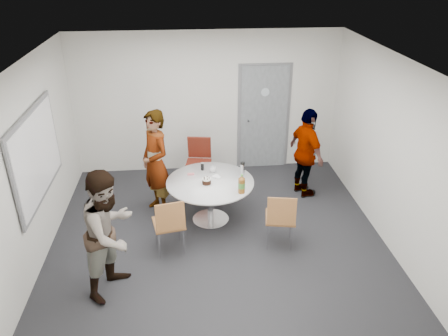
{
  "coord_description": "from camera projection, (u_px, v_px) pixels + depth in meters",
  "views": [
    {
      "loc": [
        -0.42,
        -5.42,
        3.97
      ],
      "look_at": [
        0.11,
        0.25,
        1.1
      ],
      "focal_mm": 35.0,
      "sensor_mm": 36.0,
      "label": 1
    }
  ],
  "objects": [
    {
      "name": "chair_near_right",
      "position": [
        281.0,
        216.0,
        6.25
      ],
      "size": [
        0.5,
        0.53,
        0.89
      ],
      "rotation": [
        0.0,
        0.0,
        -0.18
      ],
      "color": "brown",
      "rests_on": "floor"
    },
    {
      "name": "wall_left",
      "position": [
        31.0,
        168.0,
        5.82
      ],
      "size": [
        0.0,
        5.0,
        5.0
      ],
      "primitive_type": "plane",
      "rotation": [
        1.57,
        0.0,
        1.57
      ],
      "color": "silver",
      "rests_on": "floor"
    },
    {
      "name": "door",
      "position": [
        264.0,
        118.0,
        8.47
      ],
      "size": [
        1.02,
        0.17,
        2.12
      ],
      "color": "slate",
      "rests_on": "wall_back"
    },
    {
      "name": "whiteboard",
      "position": [
        37.0,
        155.0,
        5.96
      ],
      "size": [
        0.04,
        1.9,
        1.25
      ],
      "color": "slate",
      "rests_on": "wall_left"
    },
    {
      "name": "chair_far",
      "position": [
        199.0,
        157.0,
        7.93
      ],
      "size": [
        0.51,
        0.55,
        0.93
      ],
      "rotation": [
        0.0,
        0.0,
        2.98
      ],
      "color": "#5E1E12",
      "rests_on": "floor"
    },
    {
      "name": "floor",
      "position": [
        218.0,
        240.0,
        6.64
      ],
      "size": [
        5.0,
        5.0,
        0.0
      ],
      "primitive_type": "plane",
      "color": "black",
      "rests_on": "ground"
    },
    {
      "name": "wall_right",
      "position": [
        391.0,
        153.0,
        6.24
      ],
      "size": [
        0.0,
        5.0,
        5.0
      ],
      "primitive_type": "plane",
      "rotation": [
        1.57,
        0.0,
        -1.57
      ],
      "color": "silver",
      "rests_on": "floor"
    },
    {
      "name": "table",
      "position": [
        212.0,
        187.0,
        6.85
      ],
      "size": [
        1.37,
        1.37,
        1.02
      ],
      "color": "silver",
      "rests_on": "floor"
    },
    {
      "name": "person_right",
      "position": [
        306.0,
        153.0,
        7.53
      ],
      "size": [
        0.66,
        1.02,
        1.61
      ],
      "primitive_type": "imported",
      "rotation": [
        0.0,
        0.0,
        1.88
      ],
      "color": "black",
      "rests_on": "floor"
    },
    {
      "name": "wall_back",
      "position": [
        207.0,
        103.0,
        8.25
      ],
      "size": [
        5.0,
        0.0,
        5.0
      ],
      "primitive_type": "plane",
      "rotation": [
        1.57,
        0.0,
        0.0
      ],
      "color": "silver",
      "rests_on": "floor"
    },
    {
      "name": "chair_near_left",
      "position": [
        169.0,
        221.0,
        6.12
      ],
      "size": [
        0.5,
        0.53,
        0.89
      ],
      "rotation": [
        0.0,
        0.0,
        0.2
      ],
      "color": "brown",
      "rests_on": "floor"
    },
    {
      "name": "person_left",
      "position": [
        110.0,
        233.0,
        5.36
      ],
      "size": [
        0.96,
        1.03,
        1.7
      ],
      "primitive_type": "imported",
      "rotation": [
        0.0,
        0.0,
        1.07
      ],
      "color": "white",
      "rests_on": "floor"
    },
    {
      "name": "ceiling",
      "position": [
        217.0,
        63.0,
        5.42
      ],
      "size": [
        5.0,
        5.0,
        0.0
      ],
      "primitive_type": "plane",
      "rotation": [
        3.14,
        0.0,
        0.0
      ],
      "color": "silver",
      "rests_on": "wall_back"
    },
    {
      "name": "wall_front",
      "position": [
        241.0,
        284.0,
        3.81
      ],
      "size": [
        5.0,
        0.0,
        5.0
      ],
      "primitive_type": "plane",
      "rotation": [
        -1.57,
        0.0,
        0.0
      ],
      "color": "silver",
      "rests_on": "floor"
    },
    {
      "name": "person_main",
      "position": [
        156.0,
        163.0,
        7.02
      ],
      "size": [
        0.69,
        0.77,
        1.76
      ],
      "primitive_type": "imported",
      "rotation": [
        0.0,
        0.0,
        -1.03
      ],
      "color": "#A5C6EA",
      "rests_on": "floor"
    }
  ]
}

